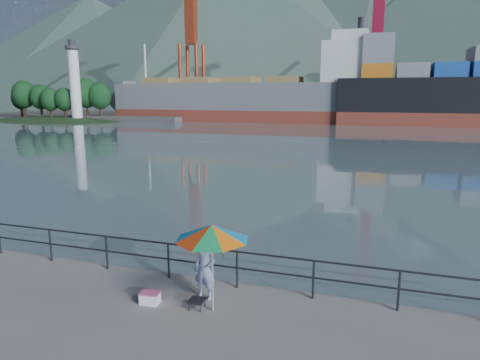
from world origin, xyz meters
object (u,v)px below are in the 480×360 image
beach_umbrella (212,232)px  bulk_carrier (263,99)px  fisherman (205,269)px  cooler_bag (150,298)px

beach_umbrella → bulk_carrier: 74.27m
fisherman → cooler_bag: size_ratio=3.40×
beach_umbrella → bulk_carrier: size_ratio=0.04×
beach_umbrella → bulk_carrier: bearing=104.0°
beach_umbrella → cooler_bag: bearing=-174.7°
cooler_bag → bulk_carrier: bulk_carrier is taller
beach_umbrella → fisherman: bearing=128.6°
beach_umbrella → bulk_carrier: (-17.90, 72.05, 2.13)m
fisherman → bulk_carrier: size_ratio=0.03×
fisherman → beach_umbrella: size_ratio=0.72×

